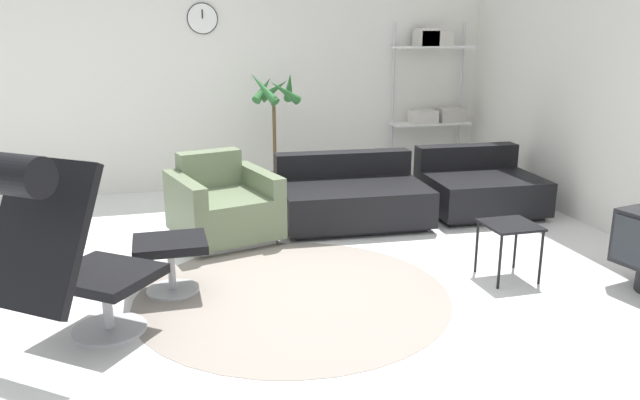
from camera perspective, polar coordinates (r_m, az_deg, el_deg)
ground_plane at (r=4.66m, az=-3.54°, el=-6.82°), size 12.00×12.00×0.00m
wall_back at (r=7.09m, az=-8.38°, el=12.35°), size 12.00×0.09×2.80m
round_rug at (r=4.31m, az=-2.50°, el=-8.68°), size 2.15×2.15×0.01m
lounge_chair at (r=3.57m, az=-23.19°, el=-3.10°), size 1.01×1.09×1.21m
ottoman at (r=4.39m, az=-13.51°, el=-4.71°), size 0.49×0.42×0.38m
armchair_red at (r=5.42m, az=-8.90°, el=-0.68°), size 0.98×1.00×0.72m
couch_low at (r=5.83m, az=2.87°, el=0.16°), size 1.38×1.02×0.61m
couch_second at (r=6.37m, az=14.30°, el=1.01°), size 1.11×1.00×0.61m
side_table at (r=4.68m, az=16.97°, el=-2.70°), size 0.37×0.37×0.42m
potted_plant at (r=6.64m, az=-4.10°, el=5.52°), size 0.57×0.54×1.36m
shelf_unit at (r=7.53m, az=10.33°, el=10.93°), size 0.94×0.28×1.83m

